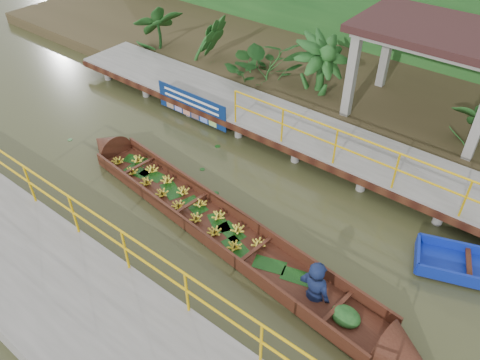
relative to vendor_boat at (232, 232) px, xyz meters
The scene contains 9 objects.
ground 1.74m from the vendor_boat, 154.04° to the left, with size 80.00×80.00×0.00m, color #2F3219.
land_strip 8.39m from the vendor_boat, 100.59° to the left, with size 30.00×8.00×0.45m, color #362E1B.
far_dock 4.45m from the vendor_boat, 110.02° to the left, with size 16.00×2.06×1.66m.
near_dock 3.49m from the vendor_boat, 98.94° to the right, with size 18.00×2.40×1.73m.
pavilion 7.63m from the vendor_boat, 78.32° to the left, with size 4.40×3.00×3.00m.
foliage_backdrop 11.00m from the vendor_boat, 98.16° to the left, with size 30.00×0.80×4.00m, color #164519.
vendor_boat is the anchor object (origin of this frame).
blue_banner 5.31m from the vendor_boat, 142.49° to the left, with size 2.73×0.04×0.85m.
tropical_plants 6.45m from the vendor_boat, 108.48° to the left, with size 14.24×1.24×1.54m.
Camera 1 is at (6.27, -6.47, 7.76)m, focal length 35.00 mm.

